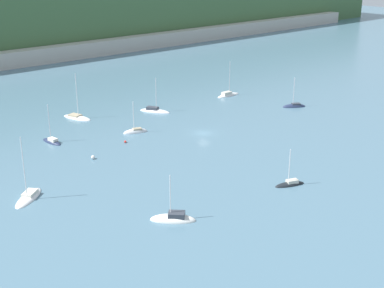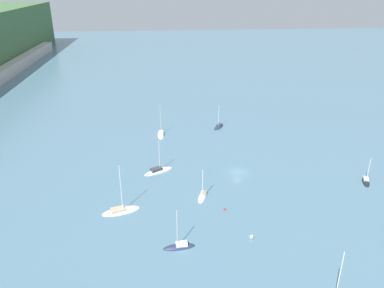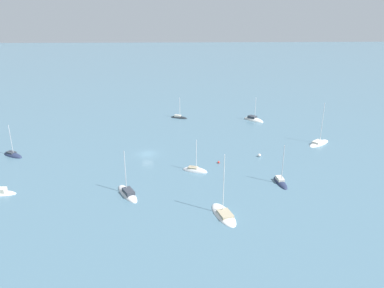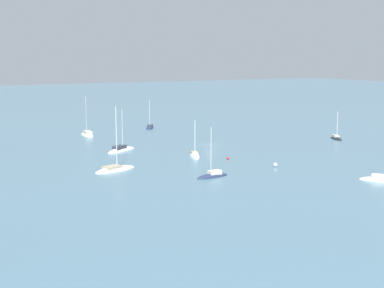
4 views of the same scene
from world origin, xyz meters
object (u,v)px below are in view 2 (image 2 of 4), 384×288
object	(u,v)px
sailboat_4	(179,247)
mooring_buoy_1	(225,209)
sailboat_1	(219,127)
mooring_buoy_0	(252,237)
sailboat_3	(161,134)
sailboat_5	(158,171)
sailboat_7	(203,197)
sailboat_0	(366,182)
sailboat_8	(121,211)

from	to	relation	value
sailboat_4	mooring_buoy_1	xyz separation A→B (m)	(11.97, -10.90, 0.14)
sailboat_1	mooring_buoy_0	world-z (taller)	sailboat_1
mooring_buoy_0	sailboat_1	bearing A→B (deg)	-2.55
sailboat_3	sailboat_5	distance (m)	26.13
sailboat_3	sailboat_5	xyz separation A→B (m)	(-26.10, 1.05, -0.03)
sailboat_4	mooring_buoy_1	size ratio (longest dim) A/B	17.16
mooring_buoy_0	mooring_buoy_1	distance (m)	11.09
sailboat_4	sailboat_3	bearing A→B (deg)	-93.09
sailboat_1	sailboat_4	distance (m)	64.99
sailboat_7	mooring_buoy_0	bearing A→B (deg)	46.05
sailboat_0	sailboat_5	distance (m)	54.04
sailboat_0	sailboat_3	bearing A→B (deg)	-103.53
sailboat_0	mooring_buoy_0	xyz separation A→B (m)	(-19.80, 34.52, 0.28)
sailboat_0	sailboat_7	xyz separation A→B (m)	(-3.53, 42.53, -0.04)
sailboat_3	mooring_buoy_0	world-z (taller)	sailboat_3
sailboat_3	sailboat_7	bearing A→B (deg)	-165.07
sailboat_0	sailboat_4	xyz separation A→B (m)	(-21.31, 49.13, 0.02)
sailboat_4	mooring_buoy_1	distance (m)	16.19
sailboat_4	mooring_buoy_1	world-z (taller)	sailboat_4
mooring_buoy_0	sailboat_4	bearing A→B (deg)	95.91
sailboat_4	sailboat_8	size ratio (longest dim) A/B	0.76
sailboat_3	sailboat_8	bearing A→B (deg)	169.39
sailboat_1	sailboat_5	size ratio (longest dim) A/B	0.90
sailboat_8	mooring_buoy_0	xyz separation A→B (m)	(-11.89, -27.02, 0.31)
sailboat_0	sailboat_7	distance (m)	42.68
sailboat_3	sailboat_7	size ratio (longest dim) A/B	1.26
sailboat_1	sailboat_8	xyz separation A→B (m)	(-49.24, 29.74, 0.01)
sailboat_1	mooring_buoy_0	bearing A→B (deg)	29.53
sailboat_1	sailboat_7	world-z (taller)	sailboat_1
sailboat_4	sailboat_8	bearing A→B (deg)	-53.16
sailboat_0	mooring_buoy_0	bearing A→B (deg)	-38.77
sailboat_7	sailboat_5	bearing A→B (deg)	-122.73
sailboat_4	mooring_buoy_0	xyz separation A→B (m)	(1.51, -14.60, 0.26)
mooring_buoy_0	sailboat_7	bearing A→B (deg)	26.21
sailboat_0	sailboat_7	world-z (taller)	sailboat_7
sailboat_0	sailboat_8	world-z (taller)	sailboat_8
sailboat_3	sailboat_5	world-z (taller)	sailboat_3
sailboat_0	mooring_buoy_0	size ratio (longest dim) A/B	9.56
sailboat_8	sailboat_5	bearing A→B (deg)	48.30
sailboat_5	sailboat_1	bearing A→B (deg)	27.58
sailboat_3	sailboat_4	size ratio (longest dim) A/B	1.16
sailboat_0	sailboat_3	xyz separation A→B (m)	(36.33, 52.02, 0.04)
sailboat_7	sailboat_8	distance (m)	19.51
sailboat_7	mooring_buoy_0	xyz separation A→B (m)	(-16.26, -8.00, 0.33)
sailboat_4	sailboat_8	xyz separation A→B (m)	(13.40, 12.41, -0.05)
sailboat_0	sailboat_1	xyz separation A→B (m)	(41.34, 31.80, -0.03)
sailboat_8	mooring_buoy_1	xyz separation A→B (m)	(-1.44, -23.31, 0.18)
sailboat_3	sailboat_8	xyz separation A→B (m)	(-44.24, 9.52, -0.06)
sailboat_7	sailboat_0	bearing A→B (deg)	114.59
sailboat_0	sailboat_5	size ratio (longest dim) A/B	0.76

